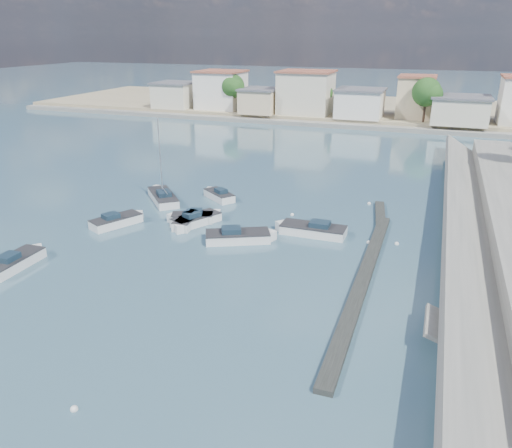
{
  "coord_description": "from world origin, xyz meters",
  "views": [
    {
      "loc": [
        10.72,
        -22.79,
        16.73
      ],
      "look_at": [
        -2.93,
        14.65,
        1.4
      ],
      "focal_mm": 35.0,
      "sensor_mm": 36.0,
      "label": 1
    }
  ],
  "objects": [
    {
      "name": "ground",
      "position": [
        0.0,
        40.0,
        0.0
      ],
      "size": [
        400.0,
        400.0,
        0.0
      ],
      "primitive_type": "plane",
      "color": "#315263",
      "rests_on": "ground"
    },
    {
      "name": "breakwater",
      "position": [
        6.9,
        12.69,
        0.17
      ],
      "size": [
        2.0,
        31.02,
        0.35
      ],
      "color": "black",
      "rests_on": "ground"
    },
    {
      "name": "far_shore_land",
      "position": [
        0.0,
        92.0,
        0.7
      ],
      "size": [
        160.0,
        40.0,
        1.4
      ],
      "primitive_type": "cube",
      "color": "gray",
      "rests_on": "ground"
    },
    {
      "name": "far_shore_quay",
      "position": [
        0.0,
        71.0,
        0.4
      ],
      "size": [
        160.0,
        2.5,
        0.8
      ],
      "primitive_type": "cube",
      "color": "slate",
      "rests_on": "ground"
    },
    {
      "name": "far_town",
      "position": [
        10.71,
        76.92,
        4.93
      ],
      "size": [
        113.01,
        12.8,
        8.35
      ],
      "color": "beige",
      "rests_on": "far_shore_land"
    },
    {
      "name": "shore_trees",
      "position": [
        8.34,
        68.11,
        6.22
      ],
      "size": [
        74.56,
        38.32,
        7.92
      ],
      "color": "#38281E",
      "rests_on": "ground"
    },
    {
      "name": "motorboat_a",
      "position": [
        -18.29,
        3.4,
        0.38
      ],
      "size": [
        2.02,
        5.4,
        1.48
      ],
      "color": "white",
      "rests_on": "ground"
    },
    {
      "name": "motorboat_b",
      "position": [
        -9.3,
        16.4,
        0.38
      ],
      "size": [
        3.85,
        5.05,
        1.48
      ],
      "color": "white",
      "rests_on": "ground"
    },
    {
      "name": "motorboat_c",
      "position": [
        1.15,
        17.42,
        0.38
      ],
      "size": [
        6.4,
        2.23,
        1.48
      ],
      "color": "white",
      "rests_on": "ground"
    },
    {
      "name": "motorboat_d",
      "position": [
        -10.2,
        16.44,
        0.38
      ],
      "size": [
        4.34,
        2.83,
        1.48
      ],
      "color": "white",
      "rests_on": "ground"
    },
    {
      "name": "motorboat_e",
      "position": [
        -16.13,
        13.53,
        0.38
      ],
      "size": [
        3.72,
        5.08,
        1.48
      ],
      "color": "white",
      "rests_on": "ground"
    },
    {
      "name": "motorboat_f",
      "position": [
        -10.6,
        23.82,
        0.38
      ],
      "size": [
        4.23,
        3.73,
        1.48
      ],
      "color": "white",
      "rests_on": "ground"
    },
    {
      "name": "motorboat_g",
      "position": [
        -9.98,
        15.41,
        0.38
      ],
      "size": [
        1.82,
        4.52,
        1.48
      ],
      "color": "white",
      "rests_on": "ground"
    },
    {
      "name": "motorboat_h",
      "position": [
        -3.98,
        13.83,
        0.38
      ],
      "size": [
        5.98,
        4.32,
        1.48
      ],
      "color": "white",
      "rests_on": "ground"
    },
    {
      "name": "sailboat",
      "position": [
        -15.98,
        21.31,
        0.41
      ],
      "size": [
        5.72,
        6.03,
        9.0
      ],
      "color": "white",
      "rests_on": "ground"
    },
    {
      "name": "mooring_buoys",
      "position": [
        3.62,
        12.53,
        0.05
      ],
      "size": [
        12.88,
        35.96,
        0.37
      ],
      "color": "white",
      "rests_on": "ground"
    }
  ]
}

